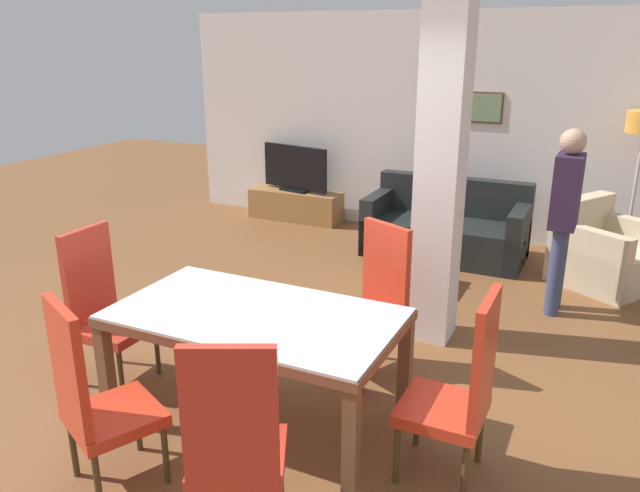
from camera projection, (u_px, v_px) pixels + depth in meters
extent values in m
plane|color=brown|center=(259.00, 419.00, 4.10)|extent=(18.00, 18.00, 0.00)
cube|color=silver|center=(450.00, 127.00, 7.60)|extent=(7.20, 0.06, 2.70)
cube|color=brown|center=(484.00, 108.00, 7.32)|extent=(0.44, 0.02, 0.36)
cube|color=gray|center=(484.00, 108.00, 7.31)|extent=(0.40, 0.01, 0.32)
cube|color=silver|center=(440.00, 177.00, 4.84)|extent=(0.33, 0.35, 2.70)
cube|color=brown|center=(212.00, 351.00, 3.47)|extent=(1.78, 0.06, 0.06)
cube|color=brown|center=(291.00, 292.00, 4.26)|extent=(1.78, 0.06, 0.06)
cube|color=brown|center=(146.00, 295.00, 4.22)|extent=(0.06, 0.87, 0.06)
cube|color=brown|center=(386.00, 346.00, 3.51)|extent=(0.06, 0.87, 0.06)
cube|color=silver|center=(255.00, 313.00, 3.85)|extent=(1.76, 0.97, 0.01)
cube|color=brown|center=(107.00, 375.00, 3.95)|extent=(0.08, 0.08, 0.70)
cube|color=brown|center=(351.00, 447.00, 3.26)|extent=(0.08, 0.08, 0.70)
cube|color=brown|center=(192.00, 321.00, 4.71)|extent=(0.08, 0.08, 0.70)
cube|color=brown|center=(405.00, 369.00, 4.02)|extent=(0.08, 0.08, 0.70)
cube|color=red|center=(364.00, 324.00, 4.52)|extent=(0.61, 0.61, 0.07)
cube|color=red|center=(386.00, 269.00, 4.52)|extent=(0.42, 0.23, 0.68)
cylinder|color=#43361B|center=(362.00, 370.00, 4.33)|extent=(0.04, 0.04, 0.37)
cylinder|color=#43361B|center=(327.00, 350.00, 4.61)|extent=(0.04, 0.04, 0.37)
cylinder|color=#43361B|center=(400.00, 353.00, 4.56)|extent=(0.04, 0.04, 0.37)
cylinder|color=#43361B|center=(365.00, 335.00, 4.84)|extent=(0.04, 0.04, 0.37)
cube|color=red|center=(115.00, 417.00, 3.41)|extent=(0.61, 0.61, 0.07)
cube|color=red|center=(68.00, 367.00, 3.17)|extent=(0.42, 0.23, 0.68)
cylinder|color=#43361B|center=(137.00, 423.00, 3.74)|extent=(0.04, 0.04, 0.37)
cylinder|color=#43361B|center=(166.00, 454.00, 3.46)|extent=(0.04, 0.04, 0.37)
cylinder|color=#43361B|center=(73.00, 448.00, 3.51)|extent=(0.04, 0.04, 0.37)
cylinder|color=#43361B|center=(98.00, 483.00, 3.23)|extent=(0.04, 0.04, 0.37)
cube|color=red|center=(116.00, 329.00, 4.45)|extent=(0.46, 0.46, 0.07)
cube|color=red|center=(88.00, 275.00, 4.41)|extent=(0.05, 0.44, 0.68)
cylinder|color=#43361B|center=(157.00, 350.00, 4.60)|extent=(0.04, 0.04, 0.37)
cylinder|color=#43361B|center=(121.00, 374.00, 4.28)|extent=(0.04, 0.04, 0.37)
cylinder|color=#43361B|center=(118.00, 340.00, 4.76)|extent=(0.04, 0.04, 0.37)
cylinder|color=#43361B|center=(80.00, 362.00, 4.43)|extent=(0.04, 0.04, 0.37)
cube|color=red|center=(442.00, 410.00, 3.47)|extent=(0.46, 0.46, 0.07)
cube|color=red|center=(485.00, 357.00, 3.27)|extent=(0.05, 0.44, 0.68)
cylinder|color=#43361B|center=(397.00, 454.00, 3.46)|extent=(0.04, 0.04, 0.37)
cylinder|color=#43361B|center=(417.00, 418.00, 3.79)|extent=(0.04, 0.04, 0.37)
cylinder|color=#43361B|center=(465.00, 473.00, 3.30)|extent=(0.04, 0.04, 0.37)
cylinder|color=#43361B|center=(480.00, 434.00, 3.63)|extent=(0.04, 0.04, 0.37)
cube|color=red|center=(239.00, 457.00, 3.09)|extent=(0.61, 0.61, 0.07)
cube|color=red|center=(230.00, 415.00, 2.77)|extent=(0.42, 0.23, 0.68)
cylinder|color=#43361B|center=(210.00, 469.00, 3.34)|extent=(0.04, 0.04, 0.37)
cylinder|color=#43361B|center=(280.00, 469.00, 3.34)|extent=(0.04, 0.04, 0.37)
cube|color=black|center=(444.00, 238.00, 7.09)|extent=(1.77, 0.85, 0.42)
cube|color=black|center=(454.00, 195.00, 7.24)|extent=(1.77, 0.18, 0.44)
cube|color=black|center=(518.00, 238.00, 6.72)|extent=(0.16, 0.85, 0.66)
cube|color=black|center=(378.00, 220.00, 7.38)|extent=(0.16, 0.85, 0.66)
cube|color=beige|center=(606.00, 266.00, 6.27)|extent=(1.16, 1.15, 0.40)
cube|color=beige|center=(582.00, 218.00, 6.40)|extent=(0.58, 0.81, 0.44)
cube|color=beige|center=(627.00, 248.00, 6.41)|extent=(0.80, 0.56, 0.64)
cube|color=beige|center=(587.00, 261.00, 6.05)|extent=(0.80, 0.56, 0.64)
cube|color=#A67342|center=(406.00, 251.00, 6.21)|extent=(0.57, 0.54, 0.04)
cube|color=#A67342|center=(405.00, 269.00, 6.27)|extent=(0.49, 0.46, 0.34)
cylinder|color=#194C23|center=(417.00, 241.00, 6.18)|extent=(0.07, 0.07, 0.17)
cylinder|color=#194C23|center=(417.00, 229.00, 6.14)|extent=(0.03, 0.03, 0.06)
cylinder|color=#B7B7BC|center=(417.00, 226.00, 6.13)|extent=(0.03, 0.03, 0.01)
cube|color=#9E703C|center=(296.00, 205.00, 8.54)|extent=(1.28, 0.40, 0.40)
cube|color=black|center=(295.00, 190.00, 8.47)|extent=(0.44, 0.28, 0.03)
cube|color=black|center=(295.00, 167.00, 8.37)|extent=(1.02, 0.25, 0.59)
cylinder|color=#B7B7BC|center=(622.00, 264.00, 6.87)|extent=(0.34, 0.34, 0.02)
cylinder|color=#B7B7BC|center=(633.00, 200.00, 6.63)|extent=(0.04, 0.04, 1.43)
cylinder|color=#3A446A|center=(556.00, 272.00, 5.53)|extent=(0.13, 0.13, 0.81)
cylinder|color=#3A446A|center=(558.00, 266.00, 5.67)|extent=(0.13, 0.13, 0.81)
cube|color=#2F1F38|center=(567.00, 191.00, 5.37)|extent=(0.22, 0.38, 0.64)
sphere|color=tan|center=(573.00, 141.00, 5.23)|extent=(0.22, 0.22, 0.22)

